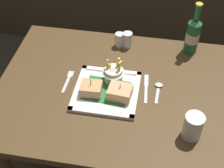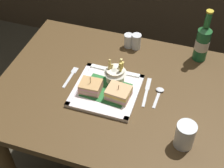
% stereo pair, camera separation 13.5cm
% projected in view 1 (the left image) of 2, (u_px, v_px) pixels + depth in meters
% --- Properties ---
extents(dining_table, '(1.03, 0.77, 0.72)m').
position_uv_depth(dining_table, '(117.00, 111.00, 1.49)').
color(dining_table, '#4E371D').
rests_on(dining_table, ground_plane).
extents(square_plate, '(0.27, 0.27, 0.02)m').
position_uv_depth(square_plate, '(106.00, 91.00, 1.37)').
color(square_plate, white).
rests_on(square_plate, dining_table).
extents(sandwich_half_left, '(0.09, 0.08, 0.08)m').
position_uv_depth(sandwich_half_left, '(91.00, 89.00, 1.34)').
color(sandwich_half_left, tan).
rests_on(sandwich_half_left, square_plate).
extents(sandwich_half_right, '(0.10, 0.09, 0.07)m').
position_uv_depth(sandwich_half_right, '(120.00, 92.00, 1.33)').
color(sandwich_half_right, tan).
rests_on(sandwich_half_right, square_plate).
extents(fries_cup, '(0.10, 0.10, 0.11)m').
position_uv_depth(fries_cup, '(113.00, 72.00, 1.38)').
color(fries_cup, silver).
rests_on(fries_cup, square_plate).
extents(beer_bottle, '(0.06, 0.06, 0.26)m').
position_uv_depth(beer_bottle, '(193.00, 35.00, 1.50)').
color(beer_bottle, '#1C6034').
rests_on(beer_bottle, dining_table).
extents(water_glass, '(0.07, 0.07, 0.10)m').
position_uv_depth(water_glass, '(193.00, 128.00, 1.19)').
color(water_glass, silver).
rests_on(water_glass, dining_table).
extents(fork, '(0.03, 0.14, 0.00)m').
position_uv_depth(fork, '(68.00, 80.00, 1.42)').
color(fork, silver).
rests_on(fork, dining_table).
extents(knife, '(0.03, 0.17, 0.00)m').
position_uv_depth(knife, '(146.00, 87.00, 1.39)').
color(knife, silver).
rests_on(knife, dining_table).
extents(spoon, '(0.03, 0.12, 0.01)m').
position_uv_depth(spoon, '(158.00, 88.00, 1.39)').
color(spoon, silver).
rests_on(spoon, dining_table).
extents(salt_shaker, '(0.04, 0.04, 0.07)m').
position_uv_depth(salt_shaker, '(119.00, 40.00, 1.58)').
color(salt_shaker, silver).
rests_on(salt_shaker, dining_table).
extents(pepper_shaker, '(0.05, 0.05, 0.08)m').
position_uv_depth(pepper_shaker, '(128.00, 41.00, 1.57)').
color(pepper_shaker, silver).
rests_on(pepper_shaker, dining_table).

